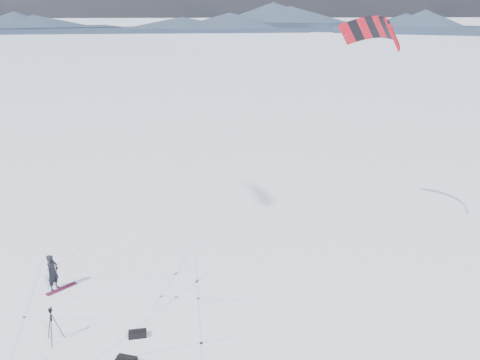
{
  "coord_description": "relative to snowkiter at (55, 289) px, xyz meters",
  "views": [
    {
      "loc": [
        5.59,
        -17.83,
        13.03
      ],
      "look_at": [
        8.44,
        4.7,
        4.78
      ],
      "focal_mm": 35.0,
      "sensor_mm": 36.0,
      "label": 1
    }
  ],
  "objects": [
    {
      "name": "snow_tracks",
      "position": [
        0.45,
        -3.85,
        0.0
      ],
      "size": [
        17.62,
        14.39,
        0.01
      ],
      "color": "silver",
      "rests_on": "ground"
    },
    {
      "name": "snowboard",
      "position": [
        0.3,
        -0.04,
        0.02
      ],
      "size": [
        1.38,
        1.19,
        0.04
      ],
      "primitive_type": "cube",
      "rotation": [
        0.0,
        0.0,
        0.68
      ],
      "color": "maroon",
      "rests_on": "ground"
    },
    {
      "name": "snowkiter",
      "position": [
        0.0,
        0.0,
        0.0
      ],
      "size": [
        0.69,
        0.81,
        1.9
      ],
      "primitive_type": "imported",
      "rotation": [
        0.0,
        0.0,
        1.16
      ],
      "color": "black",
      "rests_on": "ground"
    },
    {
      "name": "tripod",
      "position": [
        0.93,
        -4.02,
        1.03
      ],
      "size": [
        0.73,
        0.66,
        1.61
      ],
      "rotation": [
        0.0,
        0.0,
        0.46
      ],
      "color": "black",
      "rests_on": "ground"
    },
    {
      "name": "horizon_hills",
      "position": [
        1.01,
        -3.13,
        2.92
      ],
      "size": [
        704.0,
        704.0,
        8.0
      ],
      "color": "black",
      "rests_on": "ground"
    },
    {
      "name": "gear_bag_a",
      "position": [
        4.34,
        -4.17,
        0.15
      ],
      "size": [
        0.76,
        0.39,
        0.33
      ],
      "rotation": [
        0.0,
        0.0,
        0.05
      ],
      "color": "black",
      "rests_on": "ground"
    },
    {
      "name": "ground",
      "position": [
        1.01,
        -3.13,
        0.0
      ],
      "size": [
        1800.0,
        1800.0,
        0.0
      ],
      "primitive_type": "plane",
      "color": "white"
    },
    {
      "name": "power_kite",
      "position": [
        16.42,
        3.05,
        11.91
      ],
      "size": [
        17.62,
        5.51,
        11.65
      ],
      "color": "red",
      "rests_on": "ground"
    }
  ]
}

